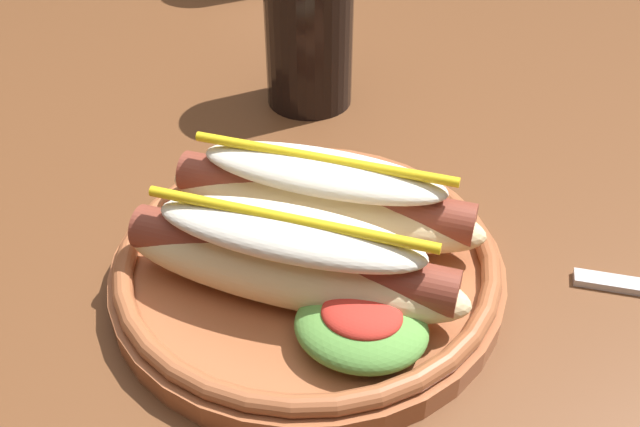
{
  "coord_description": "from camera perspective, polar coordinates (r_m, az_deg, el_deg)",
  "views": [
    {
      "loc": [
        0.01,
        -0.49,
        1.05
      ],
      "look_at": [
        -0.07,
        -0.14,
        0.77
      ],
      "focal_mm": 40.47,
      "sensor_mm": 36.0,
      "label": 1
    }
  ],
  "objects": [
    {
      "name": "soda_cup",
      "position": [
        0.61,
        -0.89,
        14.48
      ],
      "size": [
        0.07,
        0.07,
        0.13
      ],
      "primitive_type": "cylinder",
      "color": "black",
      "rests_on": "dining_table"
    },
    {
      "name": "dining_table",
      "position": [
        0.64,
        9.75,
        -2.69
      ],
      "size": [
        1.13,
        0.94,
        0.74
      ],
      "color": "brown",
      "rests_on": "ground_plane"
    },
    {
      "name": "hot_dog_plate",
      "position": [
        0.43,
        -0.84,
        -2.95
      ],
      "size": [
        0.24,
        0.24,
        0.08
      ],
      "color": "#9E5633",
      "rests_on": "dining_table"
    }
  ]
}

